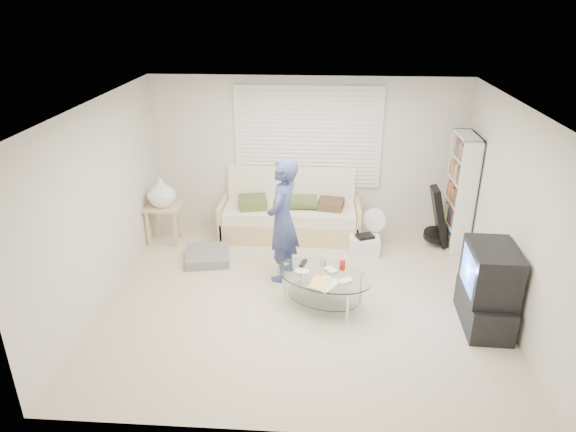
# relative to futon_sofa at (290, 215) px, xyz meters

# --- Properties ---
(ground) EXTENTS (5.00, 5.00, 0.00)m
(ground) POSITION_rel_futon_sofa_xyz_m (0.26, -1.88, -0.36)
(ground) COLOR #BAAD90
(ground) RESTS_ON ground
(room_shell) EXTENTS (5.02, 4.52, 2.51)m
(room_shell) POSITION_rel_futon_sofa_xyz_m (0.26, -1.40, 1.27)
(room_shell) COLOR beige
(room_shell) RESTS_ON ground
(window_blinds) EXTENTS (2.32, 0.08, 1.62)m
(window_blinds) POSITION_rel_futon_sofa_xyz_m (0.26, 0.32, 1.19)
(window_blinds) COLOR silver
(window_blinds) RESTS_ON ground
(futon_sofa) EXTENTS (2.22, 0.90, 1.08)m
(futon_sofa) POSITION_rel_futon_sofa_xyz_m (0.00, 0.00, 0.00)
(futon_sofa) COLOR tan
(futon_sofa) RESTS_ON ground
(grey_floor_pillow) EXTENTS (0.74, 0.74, 0.14)m
(grey_floor_pillow) POSITION_rel_futon_sofa_xyz_m (-1.16, -0.97, -0.28)
(grey_floor_pillow) COLOR slate
(grey_floor_pillow) RESTS_ON ground
(side_table) EXTENTS (0.54, 0.44, 1.07)m
(side_table) POSITION_rel_futon_sofa_xyz_m (-1.96, -0.38, 0.44)
(side_table) COLOR tan
(side_table) RESTS_ON ground
(bookshelf) EXTENTS (0.28, 0.75, 1.77)m
(bookshelf) POSITION_rel_futon_sofa_xyz_m (2.58, -0.19, 0.53)
(bookshelf) COLOR white
(bookshelf) RESTS_ON ground
(guitar_case) EXTENTS (0.37, 0.35, 0.94)m
(guitar_case) POSITION_rel_futon_sofa_xyz_m (2.30, -0.24, 0.07)
(guitar_case) COLOR black
(guitar_case) RESTS_ON ground
(floor_fan) EXTENTS (0.38, 0.26, 0.62)m
(floor_fan) POSITION_rel_futon_sofa_xyz_m (1.32, -0.26, 0.00)
(floor_fan) COLOR white
(floor_fan) RESTS_ON ground
(storage_bin) EXTENTS (0.46, 0.33, 0.32)m
(storage_bin) POSITION_rel_futon_sofa_xyz_m (1.16, -0.60, -0.21)
(storage_bin) COLOR white
(storage_bin) RESTS_ON ground
(tv_unit) EXTENTS (0.54, 0.95, 1.02)m
(tv_unit) POSITION_rel_futon_sofa_xyz_m (2.45, -2.31, 0.14)
(tv_unit) COLOR black
(tv_unit) RESTS_ON ground
(coffee_table) EXTENTS (1.43, 1.19, 0.57)m
(coffee_table) POSITION_rel_futon_sofa_xyz_m (0.54, -2.06, 0.01)
(coffee_table) COLOR silver
(coffee_table) RESTS_ON ground
(standing_person) EXTENTS (0.57, 0.72, 1.72)m
(standing_person) POSITION_rel_futon_sofa_xyz_m (-0.02, -1.36, 0.50)
(standing_person) COLOR navy
(standing_person) RESTS_ON ground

